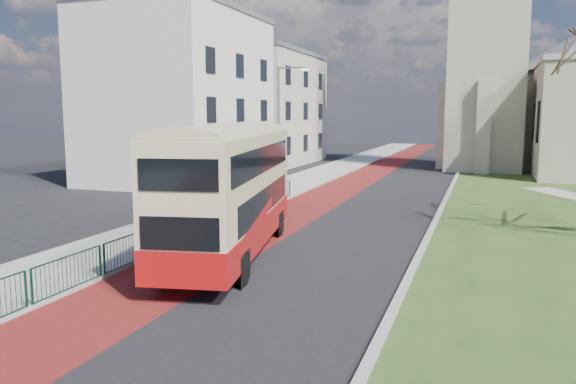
% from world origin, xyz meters
% --- Properties ---
extents(ground, '(160.00, 160.00, 0.00)m').
position_xyz_m(ground, '(0.00, 0.00, 0.00)').
color(ground, black).
rests_on(ground, ground).
extents(road_carriageway, '(9.00, 120.00, 0.01)m').
position_xyz_m(road_carriageway, '(1.50, 20.00, 0.01)').
color(road_carriageway, black).
rests_on(road_carriageway, ground).
extents(bus_lane, '(3.40, 120.00, 0.01)m').
position_xyz_m(bus_lane, '(-1.20, 20.00, 0.01)').
color(bus_lane, '#591414').
rests_on(bus_lane, ground).
extents(pavement_west, '(4.00, 120.00, 0.12)m').
position_xyz_m(pavement_west, '(-5.00, 20.00, 0.06)').
color(pavement_west, gray).
rests_on(pavement_west, ground).
extents(kerb_west, '(0.25, 120.00, 0.13)m').
position_xyz_m(kerb_west, '(-3.00, 20.00, 0.07)').
color(kerb_west, '#999993').
rests_on(kerb_west, ground).
extents(kerb_east, '(0.25, 80.00, 0.13)m').
position_xyz_m(kerb_east, '(6.10, 22.00, 0.07)').
color(kerb_east, '#999993').
rests_on(kerb_east, ground).
extents(pedestrian_railing, '(0.07, 24.00, 1.12)m').
position_xyz_m(pedestrian_railing, '(-2.95, 4.00, 0.55)').
color(pedestrian_railing, '#0C3521').
rests_on(pedestrian_railing, ground).
extents(gothic_church, '(16.38, 18.00, 40.00)m').
position_xyz_m(gothic_church, '(12.56, 38.00, 13.13)').
color(gothic_church, '#9E9580').
rests_on(gothic_church, ground).
extents(street_block_near, '(10.30, 14.30, 13.00)m').
position_xyz_m(street_block_near, '(-14.00, 22.00, 6.51)').
color(street_block_near, beige).
rests_on(street_block_near, ground).
extents(street_block_far, '(10.30, 16.30, 11.50)m').
position_xyz_m(street_block_far, '(-14.00, 38.00, 5.76)').
color(street_block_far, '#B6AD9A').
rests_on(street_block_far, ground).
extents(streetlamp, '(2.13, 0.18, 8.00)m').
position_xyz_m(streetlamp, '(-4.35, 18.00, 4.59)').
color(streetlamp, gray).
rests_on(streetlamp, pavement_west).
extents(bus, '(4.63, 11.27, 4.59)m').
position_xyz_m(bus, '(-0.36, 1.80, 2.62)').
color(bus, '#A20E0F').
rests_on(bus, ground).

